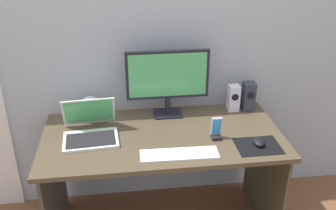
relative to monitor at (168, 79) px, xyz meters
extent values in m
cube|color=#A3ACB5|center=(-0.06, 0.17, 0.26)|extent=(6.00, 0.04, 2.50)
cube|color=#4D402D|center=(-0.06, -0.25, -0.27)|extent=(1.43, 0.70, 0.03)
cube|color=#453C34|center=(-0.74, -0.25, -0.63)|extent=(0.02, 0.66, 0.71)
cube|color=#4A432D|center=(0.61, -0.25, -0.63)|extent=(0.02, 0.66, 0.71)
cube|color=black|center=(0.00, 0.00, -0.25)|extent=(0.18, 0.14, 0.01)
cylinder|color=black|center=(0.00, 0.00, -0.19)|extent=(0.04, 0.04, 0.11)
cube|color=black|center=(0.00, 0.00, 0.03)|extent=(0.53, 0.02, 0.32)
cube|color=#4CB266|center=(0.00, -0.01, 0.03)|extent=(0.49, 0.00, 0.28)
cube|color=#303342|center=(0.55, 0.01, -0.16)|extent=(0.08, 0.08, 0.19)
cylinder|color=black|center=(0.55, -0.03, -0.13)|extent=(0.05, 0.00, 0.05)
cube|color=silver|center=(0.44, 0.01, -0.16)|extent=(0.07, 0.07, 0.18)
cylinder|color=black|center=(0.44, -0.03, -0.14)|extent=(0.05, 0.00, 0.05)
cube|color=silver|center=(-0.49, -0.27, -0.24)|extent=(0.33, 0.24, 0.02)
cube|color=black|center=(-0.48, -0.28, -0.23)|extent=(0.29, 0.19, 0.00)
cube|color=silver|center=(-0.50, -0.12, -0.14)|extent=(0.32, 0.12, 0.20)
cube|color=#4CB266|center=(-0.50, -0.12, -0.14)|extent=(0.29, 0.10, 0.17)
sphere|color=silver|center=(-0.50, 0.01, -0.18)|extent=(0.16, 0.16, 0.16)
cube|color=white|center=(0.00, -0.48, -0.25)|extent=(0.43, 0.13, 0.01)
cube|color=black|center=(0.46, -0.45, -0.25)|extent=(0.25, 0.20, 0.00)
ellipsoid|color=black|center=(0.46, -0.44, -0.23)|extent=(0.06, 0.10, 0.04)
cube|color=black|center=(0.24, -0.34, -0.24)|extent=(0.06, 0.05, 0.02)
cube|color=silver|center=(0.24, -0.33, -0.17)|extent=(0.06, 0.03, 0.12)
cube|color=#338CD8|center=(0.24, -0.34, -0.17)|extent=(0.05, 0.02, 0.10)
camera|label=1|loc=(-0.28, -2.20, 0.91)|focal=40.62mm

